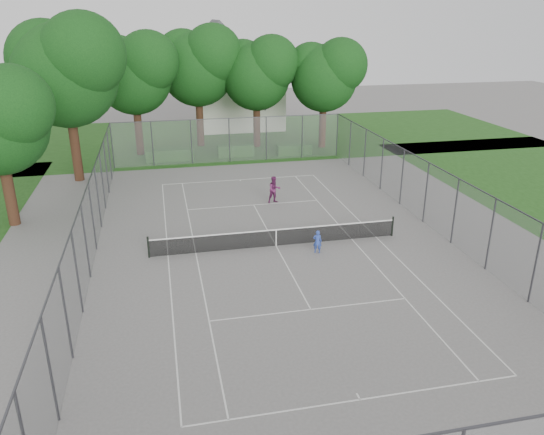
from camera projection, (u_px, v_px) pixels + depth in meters
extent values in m
plane|color=slate|center=(276.00, 246.00, 27.26)|extent=(120.00, 120.00, 0.00)
cube|color=#1C4714|center=(217.00, 138.00, 50.96)|extent=(60.00, 20.00, 0.00)
cube|color=silver|center=(360.00, 400.00, 16.43)|extent=(10.97, 0.06, 0.01)
cube|color=silver|center=(240.00, 180.00, 38.09)|extent=(10.97, 0.06, 0.01)
cube|color=silver|center=(168.00, 256.00, 26.17)|extent=(0.06, 23.77, 0.01)
cube|color=silver|center=(376.00, 237.00, 28.35)|extent=(0.06, 23.77, 0.01)
cube|color=silver|center=(196.00, 253.00, 26.45)|extent=(0.06, 23.77, 0.01)
cube|color=silver|center=(352.00, 239.00, 28.07)|extent=(0.06, 23.77, 0.01)
cube|color=silver|center=(311.00, 309.00, 21.43)|extent=(8.23, 0.06, 0.01)
cube|color=silver|center=(254.00, 205.00, 33.09)|extent=(8.23, 0.06, 0.01)
cube|color=silver|center=(276.00, 246.00, 27.26)|extent=(0.06, 12.80, 0.01)
cube|color=silver|center=(358.00, 396.00, 16.56)|extent=(0.06, 0.30, 0.01)
cube|color=silver|center=(240.00, 180.00, 37.96)|extent=(0.06, 0.30, 0.01)
cylinder|color=black|center=(148.00, 247.00, 25.80)|extent=(0.10, 0.10, 1.10)
cylinder|color=black|center=(392.00, 226.00, 28.33)|extent=(0.10, 0.10, 1.10)
cube|color=black|center=(276.00, 238.00, 27.10)|extent=(12.67, 0.01, 0.86)
cube|color=white|center=(276.00, 230.00, 26.93)|extent=(12.77, 0.03, 0.06)
cube|color=white|center=(276.00, 238.00, 27.10)|extent=(0.05, 0.02, 0.88)
cylinder|color=#38383D|center=(112.00, 146.00, 40.34)|extent=(0.08, 0.08, 3.50)
cylinder|color=#38383D|center=(337.00, 135.00, 43.91)|extent=(0.08, 0.08, 3.50)
cube|color=slate|center=(229.00, 140.00, 42.13)|extent=(18.00, 0.02, 3.50)
cube|color=slate|center=(89.00, 229.00, 24.85)|extent=(0.02, 34.00, 3.50)
cube|color=slate|center=(440.00, 202.00, 28.41)|extent=(0.02, 34.00, 3.50)
cube|color=#38383D|center=(464.00, 429.00, 10.51)|extent=(18.00, 0.05, 0.05)
cube|color=#38383D|center=(229.00, 118.00, 41.49)|extent=(18.00, 0.05, 0.05)
cube|color=#38383D|center=(85.00, 193.00, 24.22)|extent=(0.05, 34.00, 0.05)
cube|color=#38383D|center=(443.00, 170.00, 27.78)|extent=(0.05, 34.00, 0.05)
cylinder|color=#311B12|center=(139.00, 129.00, 44.24)|extent=(0.63, 0.63, 4.28)
sphere|color=black|center=(134.00, 77.00, 42.70)|extent=(6.09, 6.09, 6.09)
sphere|color=black|center=(148.00, 62.00, 41.67)|extent=(4.87, 4.87, 4.87)
sphere|color=black|center=(119.00, 64.00, 42.85)|extent=(4.57, 4.57, 4.57)
cylinder|color=#311B12|center=(200.00, 121.00, 47.19)|extent=(0.64, 0.64, 4.47)
sphere|color=black|center=(197.00, 69.00, 45.58)|extent=(6.35, 6.35, 6.35)
sphere|color=black|center=(213.00, 54.00, 44.50)|extent=(5.08, 5.08, 5.08)
sphere|color=black|center=(183.00, 57.00, 45.74)|extent=(4.76, 4.76, 4.76)
cylinder|color=#311B12|center=(257.00, 124.00, 46.96)|extent=(0.62, 0.62, 4.09)
sphere|color=black|center=(256.00, 76.00, 45.49)|extent=(5.82, 5.82, 5.82)
sphere|color=black|center=(272.00, 63.00, 44.51)|extent=(4.66, 4.66, 4.66)
sphere|color=black|center=(243.00, 65.00, 45.64)|extent=(4.36, 4.36, 4.36)
cylinder|color=#311B12|center=(322.00, 125.00, 46.75)|extent=(0.62, 0.62, 3.99)
sphere|color=black|center=(324.00, 78.00, 45.32)|extent=(5.68, 5.68, 5.68)
sphere|color=black|center=(341.00, 65.00, 44.35)|extent=(4.54, 4.54, 4.54)
sphere|color=black|center=(311.00, 68.00, 45.46)|extent=(4.26, 4.26, 4.26)
cylinder|color=#311B12|center=(75.00, 147.00, 37.17)|extent=(0.66, 0.66, 4.87)
sphere|color=black|center=(66.00, 76.00, 35.42)|extent=(6.93, 6.93, 6.93)
sphere|color=black|center=(83.00, 55.00, 34.24)|extent=(5.54, 5.54, 5.54)
sphere|color=black|center=(46.00, 59.00, 35.59)|extent=(5.20, 5.20, 5.20)
cylinder|color=#311B12|center=(9.00, 193.00, 29.41)|extent=(0.61, 0.61, 3.78)
sphere|color=black|center=(11.00, 106.00, 27.14)|extent=(4.30, 4.30, 4.30)
cube|color=#1E4E19|center=(170.00, 155.00, 42.90)|extent=(3.82, 1.14, 0.95)
cube|color=#1E4E19|center=(236.00, 151.00, 44.23)|extent=(3.00, 0.86, 0.94)
cube|color=#1E4E19|center=(294.00, 149.00, 44.79)|extent=(2.90, 1.06, 0.87)
cube|color=white|center=(239.00, 96.00, 54.59)|extent=(8.52, 6.39, 6.39)
cube|color=#46474B|center=(238.00, 64.00, 53.44)|extent=(8.44, 6.60, 8.44)
imported|color=#2C47A8|center=(317.00, 242.00, 26.32)|extent=(0.50, 0.40, 1.19)
imported|color=#642151|center=(274.00, 190.00, 33.22)|extent=(0.94, 0.79, 1.71)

